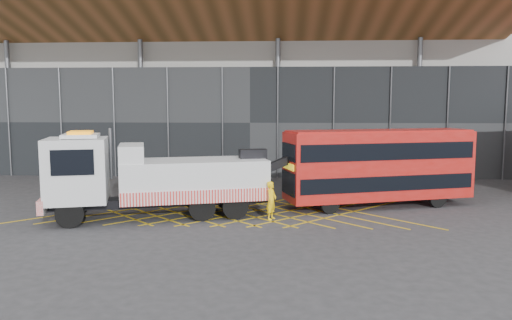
{
  "coord_description": "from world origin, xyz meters",
  "views": [
    {
      "loc": [
        4.51,
        -24.8,
        5.4
      ],
      "look_at": [
        3.0,
        1.5,
        2.4
      ],
      "focal_mm": 35.0,
      "sensor_mm": 36.0,
      "label": 1
    }
  ],
  "objects": [
    {
      "name": "bus_towed",
      "position": [
        9.44,
        1.33,
        2.24
      ],
      "size": [
        10.11,
        5.15,
        4.03
      ],
      "rotation": [
        0.0,
        0.0,
        0.31
      ],
      "color": "#AD140F",
      "rests_on": "ground_plane"
    },
    {
      "name": "ground_plane",
      "position": [
        0.0,
        0.0,
        0.0
      ],
      "size": [
        120.0,
        120.0,
        0.0
      ],
      "primitive_type": "plane",
      "color": "#2C2C2F"
    },
    {
      "name": "road_markings",
      "position": [
        1.6,
        0.0,
        0.01
      ],
      "size": [
        19.96,
        7.16,
        0.01
      ],
      "color": "gold",
      "rests_on": "ground_plane"
    },
    {
      "name": "construction_building",
      "position": [
        1.92,
        18.4,
        8.98
      ],
      "size": [
        55.0,
        23.97,
        18.0
      ],
      "color": "#999893",
      "rests_on": "ground_plane"
    },
    {
      "name": "recovery_truck",
      "position": [
        -1.76,
        -1.9,
        1.95
      ],
      "size": [
        12.04,
        5.57,
        4.21
      ],
      "rotation": [
        0.0,
        0.0,
        0.28
      ],
      "color": "black",
      "rests_on": "ground_plane"
    },
    {
      "name": "worker",
      "position": [
        3.92,
        -1.93,
        0.9
      ],
      "size": [
        0.65,
        0.77,
        1.79
      ],
      "primitive_type": "imported",
      "rotation": [
        0.0,
        0.0,
        1.17
      ],
      "color": "yellow",
      "rests_on": "ground_plane"
    }
  ]
}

